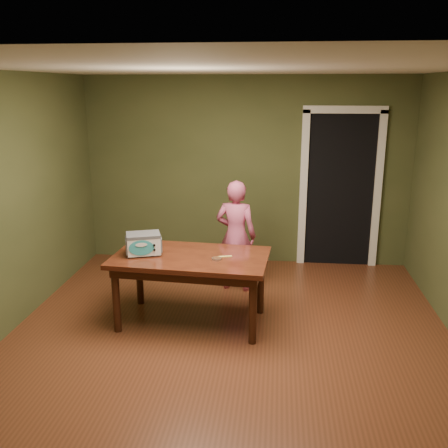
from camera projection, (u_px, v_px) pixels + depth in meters
The scene contains 8 objects.
floor at pixel (227, 345), 4.89m from camera, with size 5.00×5.00×0.00m, color brown.
room_shell at pixel (228, 172), 4.43m from camera, with size 4.52×5.02×2.61m.
doorway at pixel (338, 187), 7.13m from camera, with size 1.10×0.66×2.25m.
dining_table at pixel (191, 265), 5.20m from camera, with size 1.66×1.01×0.75m.
toy_oven at pixel (143, 243), 5.18m from camera, with size 0.42×0.34×0.23m.
baking_pan at pixel (217, 259), 5.05m from camera, with size 0.10×0.10×0.02m.
spatula at pixel (223, 257), 5.13m from camera, with size 0.18×0.03×0.01m, color #F9E76C.
child at pixel (236, 236), 6.07m from camera, with size 0.50×0.33×1.37m, color #C25075.
Camera 1 is at (0.45, -4.37, 2.45)m, focal length 40.00 mm.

